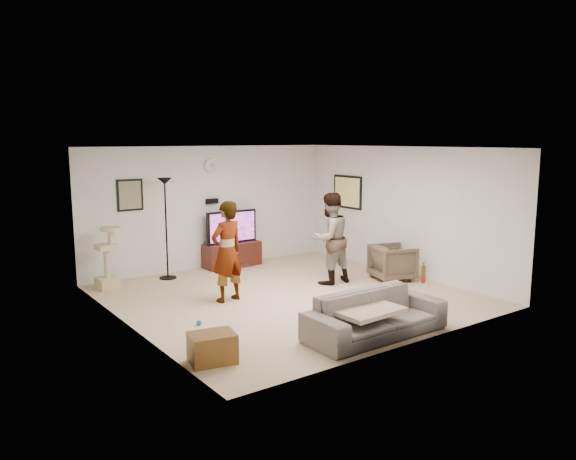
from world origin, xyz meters
TOP-DOWN VIEW (x-y plane):
  - floor at (0.00, 0.00)m, footprint 5.50×5.50m
  - ceiling at (0.00, 0.00)m, footprint 5.50×5.50m
  - wall_back at (0.00, 2.75)m, footprint 5.50×0.04m
  - wall_front at (0.00, -2.75)m, footprint 5.50×0.04m
  - wall_left at (-2.75, 0.00)m, footprint 0.04×5.50m
  - wall_right at (2.75, 0.00)m, footprint 0.04×5.50m
  - wall_clock at (0.00, 2.72)m, footprint 0.26×0.04m
  - wall_speaker at (0.00, 2.69)m, footprint 0.25×0.10m
  - picture_back at (-1.70, 2.73)m, footprint 0.42×0.03m
  - picture_right at (2.73, 1.60)m, footprint 0.03×0.78m
  - tv_stand at (0.35, 2.50)m, footprint 1.21×0.45m
  - console_box at (0.36, 2.11)m, footprint 0.40×0.30m
  - tv at (0.35, 2.50)m, footprint 1.13×0.08m
  - tv_screen at (0.35, 2.46)m, footprint 1.04×0.01m
  - floor_lamp at (-1.18, 2.33)m, footprint 0.32×0.32m
  - cat_tree at (-2.34, 2.28)m, footprint 0.39×0.39m
  - person_left at (-0.98, 0.35)m, footprint 0.66×0.49m
  - person_right at (1.11, 0.25)m, footprint 0.83×0.65m
  - sofa at (-0.17, -2.26)m, footprint 2.04×0.80m
  - throw_blanket at (-0.37, -2.26)m, footprint 0.93×0.74m
  - beer_bottle at (0.76, -2.26)m, footprint 0.06×0.06m
  - armchair at (2.25, -0.25)m, footprint 0.92×0.90m
  - side_table at (-2.40, -1.78)m, footprint 0.61×0.50m
  - toy_ball at (-1.93, -0.48)m, footprint 0.08×0.08m

SIDE VIEW (x-z plane):
  - floor at x=0.00m, z-range -0.02..0.00m
  - console_box at x=0.36m, z-range 0.00..0.07m
  - toy_ball at x=-1.93m, z-range 0.00..0.08m
  - side_table at x=-2.40m, z-range 0.00..0.36m
  - tv_stand at x=0.35m, z-range 0.00..0.50m
  - sofa at x=-0.17m, z-range 0.00..0.59m
  - armchair at x=2.25m, z-range 0.00..0.67m
  - throw_blanket at x=-0.37m, z-range 0.37..0.43m
  - cat_tree at x=-2.34m, z-range 0.00..1.11m
  - beer_bottle at x=0.76m, z-range 0.59..0.84m
  - person_left at x=-0.98m, z-range 0.00..1.66m
  - tv at x=0.35m, z-range 0.50..1.17m
  - tv_screen at x=0.35m, z-range 0.54..1.13m
  - person_right at x=1.11m, z-range 0.00..1.68m
  - floor_lamp at x=-1.18m, z-range 0.00..1.92m
  - wall_back at x=0.00m, z-range 0.00..2.50m
  - wall_front at x=0.00m, z-range 0.00..2.50m
  - wall_left at x=-2.75m, z-range 0.00..2.50m
  - wall_right at x=2.75m, z-range 0.00..2.50m
  - wall_speaker at x=0.00m, z-range 1.33..1.43m
  - picture_right at x=2.73m, z-range 1.19..1.81m
  - picture_back at x=-1.70m, z-range 1.34..1.86m
  - wall_clock at x=0.00m, z-range 1.97..2.23m
  - ceiling at x=0.00m, z-range 2.50..2.52m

